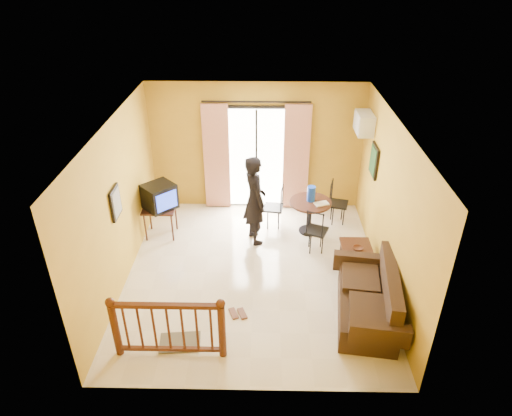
{
  "coord_description": "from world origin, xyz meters",
  "views": [
    {
      "loc": [
        0.17,
        -6.53,
        5.16
      ],
      "look_at": [
        0.04,
        0.2,
        1.24
      ],
      "focal_mm": 32.0,
      "sensor_mm": 36.0,
      "label": 1
    }
  ],
  "objects_px": {
    "sofa": "(371,300)",
    "standing_person": "(255,200)",
    "coffee_table": "(357,259)",
    "television": "(159,196)",
    "dining_table": "(310,208)"
  },
  "relations": [
    {
      "from": "television",
      "to": "sofa",
      "type": "distance_m",
      "value": 4.4
    },
    {
      "from": "sofa",
      "to": "dining_table",
      "type": "bearing_deg",
      "value": 114.73
    },
    {
      "from": "coffee_table",
      "to": "standing_person",
      "type": "xyz_separation_m",
      "value": [
        -1.86,
        1.02,
        0.61
      ]
    },
    {
      "from": "television",
      "to": "coffee_table",
      "type": "distance_m",
      "value": 3.94
    },
    {
      "from": "dining_table",
      "to": "standing_person",
      "type": "height_order",
      "value": "standing_person"
    },
    {
      "from": "dining_table",
      "to": "sofa",
      "type": "xyz_separation_m",
      "value": [
        0.75,
        -2.47,
        -0.23
      ]
    },
    {
      "from": "television",
      "to": "dining_table",
      "type": "relative_size",
      "value": 0.89
    },
    {
      "from": "sofa",
      "to": "standing_person",
      "type": "relative_size",
      "value": 1.07
    },
    {
      "from": "sofa",
      "to": "standing_person",
      "type": "height_order",
      "value": "standing_person"
    },
    {
      "from": "dining_table",
      "to": "sofa",
      "type": "height_order",
      "value": "sofa"
    },
    {
      "from": "television",
      "to": "standing_person",
      "type": "relative_size",
      "value": 0.42
    },
    {
      "from": "dining_table",
      "to": "standing_person",
      "type": "distance_m",
      "value": 1.21
    },
    {
      "from": "coffee_table",
      "to": "sofa",
      "type": "relative_size",
      "value": 0.5
    },
    {
      "from": "sofa",
      "to": "standing_person",
      "type": "bearing_deg",
      "value": 138.73
    },
    {
      "from": "television",
      "to": "dining_table",
      "type": "xyz_separation_m",
      "value": [
        2.97,
        0.19,
        -0.34
      ]
    }
  ]
}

